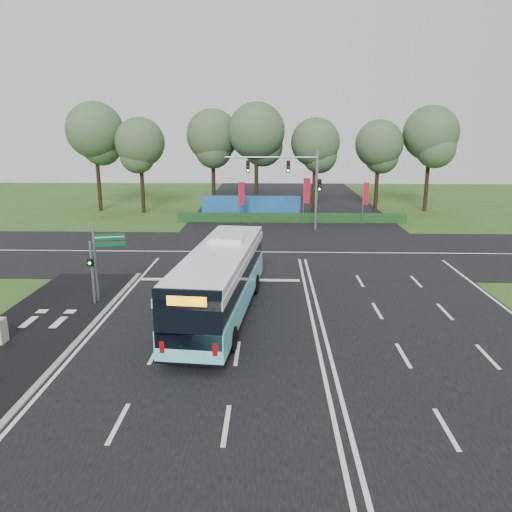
% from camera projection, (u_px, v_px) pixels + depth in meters
% --- Properties ---
extents(ground, '(120.00, 120.00, 0.00)m').
position_uv_depth(ground, '(310.00, 311.00, 24.70)').
color(ground, '#30511B').
rests_on(ground, ground).
extents(road_main, '(20.00, 120.00, 0.04)m').
position_uv_depth(road_main, '(310.00, 311.00, 24.70)').
color(road_main, black).
rests_on(road_main, ground).
extents(road_cross, '(120.00, 14.00, 0.05)m').
position_uv_depth(road_cross, '(298.00, 253.00, 36.32)').
color(road_cross, black).
rests_on(road_cross, ground).
extents(bike_path, '(5.00, 18.00, 0.06)m').
position_uv_depth(bike_path, '(34.00, 331.00, 22.14)').
color(bike_path, black).
rests_on(bike_path, ground).
extents(kerb_strip, '(0.25, 18.00, 0.12)m').
position_uv_depth(kerb_strip, '(87.00, 331.00, 22.07)').
color(kerb_strip, gray).
rests_on(kerb_strip, ground).
extents(city_bus, '(3.74, 12.54, 3.55)m').
position_uv_depth(city_bus, '(221.00, 280.00, 23.64)').
color(city_bus, '#69E1F3').
rests_on(city_bus, ground).
extents(pedestrian_signal, '(0.31, 0.41, 3.32)m').
position_uv_depth(pedestrian_signal, '(92.00, 271.00, 25.15)').
color(pedestrian_signal, gray).
rests_on(pedestrian_signal, ground).
extents(street_sign, '(1.58, 0.47, 4.16)m').
position_uv_depth(street_sign, '(102.00, 253.00, 25.44)').
color(street_sign, gray).
rests_on(street_sign, ground).
extents(banner_flag_left, '(0.57, 0.22, 4.00)m').
position_uv_depth(banner_flag_left, '(241.00, 196.00, 47.22)').
color(banner_flag_left, gray).
rests_on(banner_flag_left, ground).
extents(banner_flag_mid, '(0.63, 0.25, 4.42)m').
position_uv_depth(banner_flag_mid, '(306.00, 194.00, 46.79)').
color(banner_flag_mid, gray).
rests_on(banner_flag_mid, ground).
extents(banner_flag_right, '(0.57, 0.23, 4.01)m').
position_uv_depth(banner_flag_right, '(365.00, 196.00, 46.91)').
color(banner_flag_right, gray).
rests_on(banner_flag_right, ground).
extents(traffic_light_gantry, '(8.41, 0.28, 7.00)m').
position_uv_depth(traffic_light_gantry, '(296.00, 178.00, 43.40)').
color(traffic_light_gantry, gray).
rests_on(traffic_light_gantry, ground).
extents(hedge, '(22.00, 1.20, 0.80)m').
position_uv_depth(hedge, '(291.00, 218.00, 48.33)').
color(hedge, '#143818').
rests_on(hedge, ground).
extents(blue_hoarding, '(10.00, 0.30, 2.20)m').
position_uv_depth(blue_hoarding, '(251.00, 207.00, 50.70)').
color(blue_hoarding, '#1C579A').
rests_on(blue_hoarding, ground).
extents(eucalyptus_row, '(41.70, 7.71, 11.66)m').
position_uv_depth(eucalyptus_row, '(255.00, 136.00, 52.84)').
color(eucalyptus_row, black).
rests_on(eucalyptus_row, ground).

